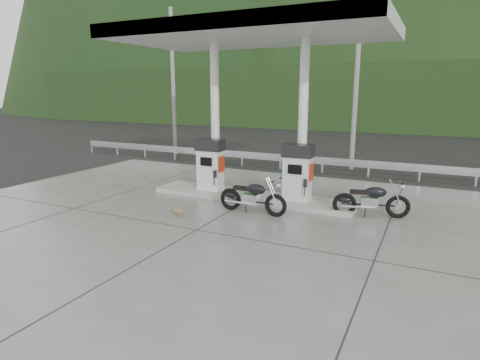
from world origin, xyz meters
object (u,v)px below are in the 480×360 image
at_px(gas_pump_left, 210,165).
at_px(gas_pump_right, 297,173).
at_px(duck, 178,211).
at_px(motorcycle_left, 252,197).
at_px(motorcycle_right, 371,201).

height_order(gas_pump_left, gas_pump_right, same).
bearing_deg(duck, motorcycle_left, 32.23).
distance_m(gas_pump_left, motorcycle_right, 5.57).
bearing_deg(gas_pump_right, motorcycle_left, -121.57).
bearing_deg(motorcycle_right, gas_pump_left, 162.24).
bearing_deg(gas_pump_left, gas_pump_right, 0.00).
relative_size(motorcycle_left, duck, 4.59).
xyz_separation_m(gas_pump_left, gas_pump_right, (3.20, 0.00, 0.00)).
bearing_deg(motorcycle_right, duck, -168.85).
bearing_deg(gas_pump_left, motorcycle_left, -32.59).
height_order(gas_pump_right, motorcycle_left, gas_pump_right).
height_order(motorcycle_left, motorcycle_right, motorcycle_left).
relative_size(gas_pump_right, duck, 4.05).
relative_size(gas_pump_left, motorcycle_left, 0.88).
distance_m(gas_pump_right, motorcycle_left, 1.81).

